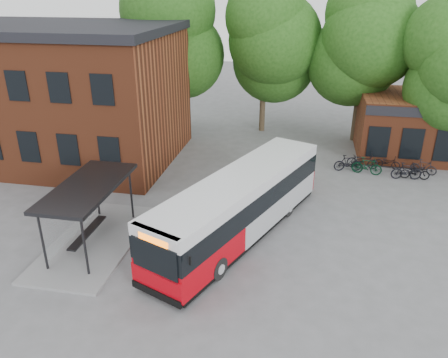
% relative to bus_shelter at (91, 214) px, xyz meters
% --- Properties ---
extents(ground, '(100.00, 100.00, 0.00)m').
position_rel_bus_shelter_xyz_m(ground, '(4.50, 1.00, -1.45)').
color(ground, slate).
extents(station_building, '(18.40, 10.40, 8.50)m').
position_rel_bus_shelter_xyz_m(station_building, '(-8.50, 10.00, 2.80)').
color(station_building, brown).
rests_on(station_building, ground).
extents(bus_shelter, '(3.60, 7.00, 2.90)m').
position_rel_bus_shelter_xyz_m(bus_shelter, '(0.00, 0.00, 0.00)').
color(bus_shelter, '#262629').
rests_on(bus_shelter, ground).
extents(bike_rail, '(5.20, 0.10, 0.38)m').
position_rel_bus_shelter_xyz_m(bike_rail, '(13.78, 11.00, -1.26)').
color(bike_rail, '#262629').
rests_on(bike_rail, ground).
extents(tree_0, '(7.92, 7.92, 11.00)m').
position_rel_bus_shelter_xyz_m(tree_0, '(-1.50, 17.00, 4.05)').
color(tree_0, '#1F4B14').
rests_on(tree_0, ground).
extents(tree_1, '(7.92, 7.92, 10.40)m').
position_rel_bus_shelter_xyz_m(tree_1, '(5.50, 18.00, 3.75)').
color(tree_1, '#1F4B14').
rests_on(tree_1, ground).
extents(tree_2, '(7.92, 7.92, 11.00)m').
position_rel_bus_shelter_xyz_m(tree_2, '(12.50, 17.00, 4.05)').
color(tree_2, '#1F4B14').
rests_on(tree_2, ground).
extents(city_bus, '(6.76, 11.66, 2.95)m').
position_rel_bus_shelter_xyz_m(city_bus, '(6.30, 1.99, 0.02)').
color(city_bus, '#C4020E').
rests_on(city_bus, ground).
extents(bicycle_1, '(1.81, 0.83, 1.05)m').
position_rel_bus_shelter_xyz_m(bicycle_1, '(11.71, 10.74, -0.92)').
color(bicycle_1, black).
rests_on(bicycle_1, ground).
extents(bicycle_2, '(1.96, 0.83, 1.00)m').
position_rel_bus_shelter_xyz_m(bicycle_2, '(12.64, 11.41, -0.95)').
color(bicycle_2, black).
rests_on(bicycle_2, ground).
extents(bicycle_3, '(1.86, 0.81, 1.08)m').
position_rel_bus_shelter_xyz_m(bicycle_3, '(12.80, 10.44, -0.91)').
color(bicycle_3, black).
rests_on(bicycle_3, ground).
extents(bicycle_4, '(1.62, 0.92, 0.80)m').
position_rel_bus_shelter_xyz_m(bicycle_4, '(14.20, 11.70, -1.05)').
color(bicycle_4, black).
rests_on(bicycle_4, ground).
extents(bicycle_5, '(1.81, 0.66, 1.07)m').
position_rel_bus_shelter_xyz_m(bicycle_5, '(15.03, 10.07, -0.92)').
color(bicycle_5, black).
rests_on(bicycle_5, ground).
extents(bicycle_6, '(1.69, 0.64, 0.88)m').
position_rel_bus_shelter_xyz_m(bicycle_6, '(15.56, 10.22, -1.01)').
color(bicycle_6, black).
rests_on(bicycle_6, ground).
extents(bicycle_7, '(1.59, 0.98, 0.92)m').
position_rel_bus_shelter_xyz_m(bicycle_7, '(16.24, 11.15, -0.99)').
color(bicycle_7, black).
rests_on(bicycle_7, ground).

